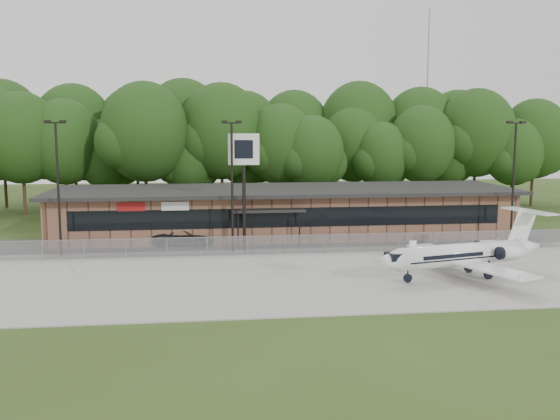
{
  "coord_description": "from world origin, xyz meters",
  "views": [
    {
      "loc": [
        -7.23,
        -31.59,
        9.71
      ],
      "look_at": [
        -1.82,
        12.0,
        3.87
      ],
      "focal_mm": 40.0,
      "sensor_mm": 36.0,
      "label": 1
    }
  ],
  "objects": [
    {
      "name": "terminal",
      "position": [
        -0.0,
        23.94,
        2.18
      ],
      "size": [
        41.0,
        11.65,
        4.3
      ],
      "color": "brown",
      "rests_on": "ground"
    },
    {
      "name": "apron",
      "position": [
        0.0,
        8.0,
        0.04
      ],
      "size": [
        64.0,
        18.0,
        0.08
      ],
      "primitive_type": "cube",
      "color": "#9E9B93",
      "rests_on": "ground"
    },
    {
      "name": "fence",
      "position": [
        0.0,
        15.0,
        0.78
      ],
      "size": [
        46.0,
        0.04,
        1.52
      ],
      "color": "gray",
      "rests_on": "ground"
    },
    {
      "name": "light_pole_right",
      "position": [
        18.0,
        16.5,
        5.98
      ],
      "size": [
        1.55,
        0.3,
        10.23
      ],
      "color": "black",
      "rests_on": "ground"
    },
    {
      "name": "suv",
      "position": [
        -8.84,
        19.64,
        0.72
      ],
      "size": [
        5.36,
        2.86,
        1.43
      ],
      "primitive_type": "imported",
      "rotation": [
        0.0,
        0.0,
        1.47
      ],
      "color": "#2E2D30",
      "rests_on": "ground"
    },
    {
      "name": "radio_mast",
      "position": [
        22.0,
        48.0,
        12.5
      ],
      "size": [
        0.2,
        0.2,
        25.0
      ],
      "primitive_type": "cylinder",
      "color": "gray",
      "rests_on": "ground"
    },
    {
      "name": "treeline",
      "position": [
        0.0,
        42.0,
        7.5
      ],
      "size": [
        72.0,
        12.0,
        15.0
      ],
      "primitive_type": null,
      "color": "#133711",
      "rests_on": "ground"
    },
    {
      "name": "ground",
      "position": [
        0.0,
        0.0,
        0.0
      ],
      "size": [
        160.0,
        160.0,
        0.0
      ],
      "primitive_type": "plane",
      "color": "#304318",
      "rests_on": "ground"
    },
    {
      "name": "parking_lot",
      "position": [
        0.0,
        19.5,
        0.03
      ],
      "size": [
        50.0,
        9.0,
        0.06
      ],
      "primitive_type": "cube",
      "color": "#383835",
      "rests_on": "ground"
    },
    {
      "name": "light_pole_mid",
      "position": [
        -5.0,
        16.5,
        5.98
      ],
      "size": [
        1.55,
        0.3,
        10.23
      ],
      "color": "black",
      "rests_on": "ground"
    },
    {
      "name": "business_jet",
      "position": [
        9.44,
        6.06,
        1.54
      ],
      "size": [
        12.71,
        11.43,
        4.31
      ],
      "rotation": [
        0.0,
        0.0,
        0.24
      ],
      "color": "white",
      "rests_on": "ground"
    },
    {
      "name": "pole_sign",
      "position": [
        -4.06,
        16.79,
        7.07
      ],
      "size": [
        2.43,
        0.42,
        9.24
      ],
      "rotation": [
        0.0,
        0.0,
        -0.06
      ],
      "color": "black",
      "rests_on": "ground"
    },
    {
      "name": "light_pole_left",
      "position": [
        -18.0,
        16.5,
        5.98
      ],
      "size": [
        1.55,
        0.3,
        10.23
      ],
      "color": "black",
      "rests_on": "ground"
    }
  ]
}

